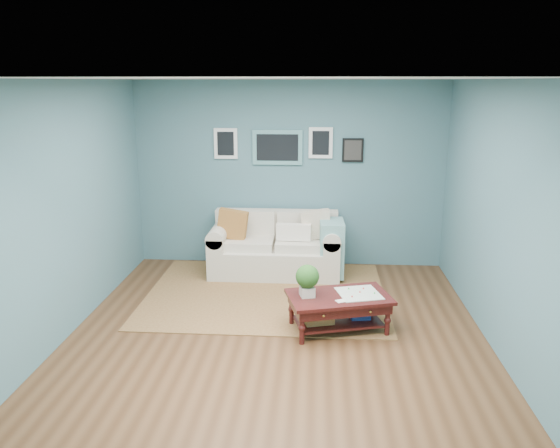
{
  "coord_description": "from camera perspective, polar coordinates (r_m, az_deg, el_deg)",
  "views": [
    {
      "loc": [
        0.41,
        -5.37,
        2.68
      ],
      "look_at": [
        -0.03,
        1.0,
        1.0
      ],
      "focal_mm": 35.0,
      "sensor_mm": 36.0,
      "label": 1
    }
  ],
  "objects": [
    {
      "name": "coffee_table",
      "position": [
        6.06,
        5.61,
        -8.06
      ],
      "size": [
        1.23,
        0.91,
        0.77
      ],
      "rotation": [
        0.0,
        0.0,
        0.27
      ],
      "color": "black",
      "rests_on": "ground"
    },
    {
      "name": "loveseat",
      "position": [
        7.76,
        0.1,
        -2.4
      ],
      "size": [
        1.87,
        0.85,
        0.96
      ],
      "color": "beige",
      "rests_on": "ground"
    },
    {
      "name": "room_shell",
      "position": [
        5.6,
        -0.38,
        1.12
      ],
      "size": [
        5.0,
        5.02,
        2.7
      ],
      "color": "brown",
      "rests_on": "ground"
    },
    {
      "name": "area_rug",
      "position": [
        7.14,
        -1.46,
        -7.27
      ],
      "size": [
        3.05,
        2.44,
        0.01
      ],
      "primitive_type": "cube",
      "color": "brown",
      "rests_on": "ground"
    }
  ]
}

